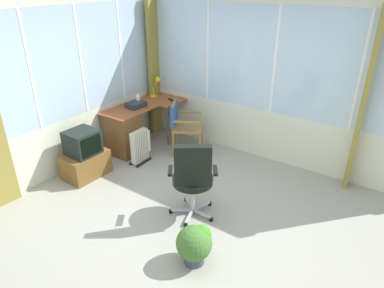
# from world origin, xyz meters

# --- Properties ---
(ground) EXTENTS (5.05, 5.69, 0.06)m
(ground) POSITION_xyz_m (0.00, 0.00, -0.03)
(ground) COLOR #98988A
(north_window_panel) EXTENTS (4.05, 0.07, 2.56)m
(north_window_panel) POSITION_xyz_m (0.00, 2.38, 1.28)
(north_window_panel) COLOR silver
(north_window_panel) RESTS_ON ground
(east_window_panel) EXTENTS (0.07, 4.69, 2.56)m
(east_window_panel) POSITION_xyz_m (2.05, 0.00, 1.28)
(east_window_panel) COLOR silver
(east_window_panel) RESTS_ON ground
(curtain_corner) EXTENTS (0.34, 0.11, 2.46)m
(curtain_corner) POSITION_xyz_m (1.92, 2.25, 1.23)
(curtain_corner) COLOR olive
(curtain_corner) RESTS_ON ground
(curtain_east_far) EXTENTS (0.34, 0.11, 2.46)m
(curtain_east_far) POSITION_xyz_m (1.97, -1.29, 1.23)
(curtain_east_far) COLOR olive
(curtain_east_far) RESTS_ON ground
(desk) EXTENTS (1.45, 0.75, 0.73)m
(desk) POSITION_xyz_m (0.86, 2.03, 0.40)
(desk) COLOR brown
(desk) RESTS_ON ground
(desk_lamp) EXTENTS (0.22, 0.19, 0.36)m
(desk_lamp) POSITION_xyz_m (1.82, 2.10, 0.96)
(desk_lamp) COLOR yellow
(desk_lamp) RESTS_ON desk
(tv_remote) EXTENTS (0.10, 0.16, 0.02)m
(tv_remote) POSITION_xyz_m (1.75, 1.75, 0.74)
(tv_remote) COLOR black
(tv_remote) RESTS_ON desk
(spray_bottle) EXTENTS (0.06, 0.06, 0.22)m
(spray_bottle) POSITION_xyz_m (1.23, 2.04, 0.83)
(spray_bottle) COLOR silver
(spray_bottle) RESTS_ON desk
(paper_tray) EXTENTS (0.32, 0.26, 0.09)m
(paper_tray) POSITION_xyz_m (1.13, 2.01, 0.78)
(paper_tray) COLOR #252C32
(paper_tray) RESTS_ON desk
(wooden_armchair) EXTENTS (0.66, 0.66, 0.87)m
(wooden_armchair) POSITION_xyz_m (1.41, 1.29, 0.56)
(wooden_armchair) COLOR olive
(wooden_armchair) RESTS_ON ground
(office_chair) EXTENTS (0.60, 0.61, 1.04)m
(office_chair) POSITION_xyz_m (0.04, 0.08, 0.60)
(office_chair) COLOR #B7B7BF
(office_chair) RESTS_ON ground
(tv_on_stand) EXTENTS (0.65, 0.45, 0.73)m
(tv_on_stand) POSITION_xyz_m (-0.05, 1.97, 0.32)
(tv_on_stand) COLOR brown
(tv_on_stand) RESTS_ON ground
(space_heater) EXTENTS (0.39, 0.18, 0.55)m
(space_heater) POSITION_xyz_m (0.75, 1.59, 0.28)
(space_heater) COLOR silver
(space_heater) RESTS_ON ground
(potted_plant) EXTENTS (0.38, 0.38, 0.44)m
(potted_plant) POSITION_xyz_m (-0.57, -0.37, 0.25)
(potted_plant) COLOR #394555
(potted_plant) RESTS_ON ground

